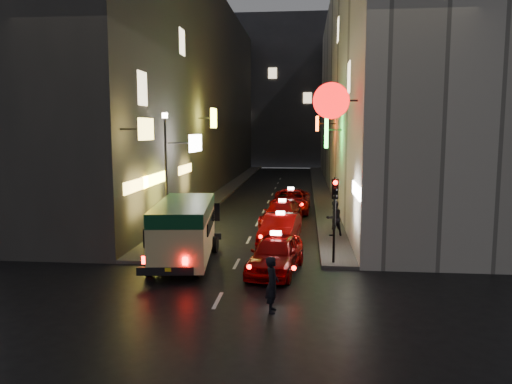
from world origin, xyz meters
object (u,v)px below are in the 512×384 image
(traffic_light, at_px, (335,202))
(pedestrian_crossing, at_px, (272,281))
(lamp_post, at_px, (166,166))
(minibus, at_px, (185,225))
(taxi_near, at_px, (276,251))

(traffic_light, bearing_deg, pedestrian_crossing, -112.17)
(lamp_post, bearing_deg, traffic_light, -28.91)
(minibus, bearing_deg, taxi_near, -13.71)
(traffic_light, relative_size, lamp_post, 0.56)
(taxi_near, xyz_separation_m, traffic_light, (2.31, 1.04, 1.82))
(minibus, relative_size, traffic_light, 1.78)
(taxi_near, distance_m, lamp_post, 8.60)
(traffic_light, distance_m, lamp_post, 9.42)
(pedestrian_crossing, relative_size, traffic_light, 0.56)
(pedestrian_crossing, distance_m, lamp_post, 11.86)
(traffic_light, xyz_separation_m, lamp_post, (-8.20, 4.53, 1.04))
(pedestrian_crossing, bearing_deg, traffic_light, -22.36)
(taxi_near, bearing_deg, minibus, 166.29)
(taxi_near, xyz_separation_m, pedestrian_crossing, (0.15, -4.26, 0.12))
(pedestrian_crossing, height_order, lamp_post, lamp_post)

